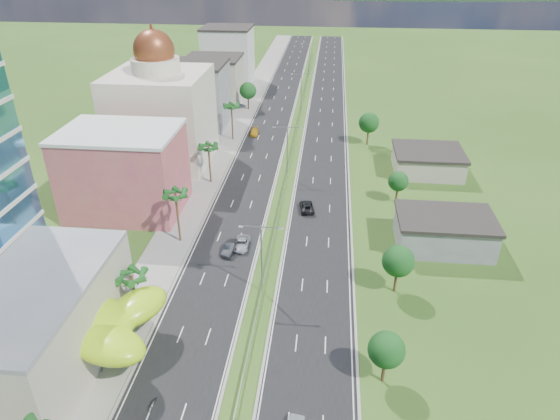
% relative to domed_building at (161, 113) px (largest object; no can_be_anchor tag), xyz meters
% --- Properties ---
extents(ground, '(500.00, 500.00, 0.00)m').
position_rel_domed_building_xyz_m(ground, '(28.00, -55.00, -11.35)').
color(ground, '#2D5119').
rests_on(ground, ground).
extents(road_left, '(11.00, 260.00, 0.04)m').
position_rel_domed_building_xyz_m(road_left, '(20.50, 35.00, -11.33)').
color(road_left, black).
rests_on(road_left, ground).
extents(road_right, '(11.00, 260.00, 0.04)m').
position_rel_domed_building_xyz_m(road_right, '(35.50, 35.00, -11.33)').
color(road_right, black).
rests_on(road_right, ground).
extents(sidewalk_left, '(7.00, 260.00, 0.12)m').
position_rel_domed_building_xyz_m(sidewalk_left, '(11.00, 35.00, -11.29)').
color(sidewalk_left, gray).
rests_on(sidewalk_left, ground).
extents(median_guardrail, '(0.10, 216.06, 0.76)m').
position_rel_domed_building_xyz_m(median_guardrail, '(28.00, 16.99, -10.74)').
color(median_guardrail, gray).
rests_on(median_guardrail, ground).
extents(streetlight_median_b, '(6.04, 0.25, 11.00)m').
position_rel_domed_building_xyz_m(streetlight_median_b, '(28.00, -45.00, -4.61)').
color(streetlight_median_b, gray).
rests_on(streetlight_median_b, ground).
extents(streetlight_median_c, '(6.04, 0.25, 11.00)m').
position_rel_domed_building_xyz_m(streetlight_median_c, '(28.00, -5.00, -4.61)').
color(streetlight_median_c, gray).
rests_on(streetlight_median_c, ground).
extents(streetlight_median_d, '(6.04, 0.25, 11.00)m').
position_rel_domed_building_xyz_m(streetlight_median_d, '(28.00, 40.00, -4.61)').
color(streetlight_median_d, gray).
rests_on(streetlight_median_d, ground).
extents(streetlight_median_e, '(6.04, 0.25, 11.00)m').
position_rel_domed_building_xyz_m(streetlight_median_e, '(28.00, 85.00, -4.61)').
color(streetlight_median_e, gray).
rests_on(streetlight_median_e, ground).
extents(lime_canopy, '(18.00, 15.00, 7.40)m').
position_rel_domed_building_xyz_m(lime_canopy, '(8.00, -59.00, -6.36)').
color(lime_canopy, '#ADE816').
rests_on(lime_canopy, ground).
extents(pink_shophouse, '(20.00, 15.00, 15.00)m').
position_rel_domed_building_xyz_m(pink_shophouse, '(0.00, -23.00, -3.85)').
color(pink_shophouse, '#B84B5E').
rests_on(pink_shophouse, ground).
extents(domed_building, '(20.00, 20.00, 28.70)m').
position_rel_domed_building_xyz_m(domed_building, '(0.00, 0.00, 0.00)').
color(domed_building, beige).
rests_on(domed_building, ground).
extents(midrise_grey, '(16.00, 15.00, 16.00)m').
position_rel_domed_building_xyz_m(midrise_grey, '(1.00, 25.00, -3.35)').
color(midrise_grey, gray).
rests_on(midrise_grey, ground).
extents(midrise_beige, '(16.00, 15.00, 13.00)m').
position_rel_domed_building_xyz_m(midrise_beige, '(1.00, 47.00, -4.85)').
color(midrise_beige, '#B4AC94').
rests_on(midrise_beige, ground).
extents(midrise_white, '(16.00, 15.00, 18.00)m').
position_rel_domed_building_xyz_m(midrise_white, '(1.00, 70.00, -2.35)').
color(midrise_white, silver).
rests_on(midrise_white, ground).
extents(shed_near, '(15.00, 10.00, 5.00)m').
position_rel_domed_building_xyz_m(shed_near, '(56.00, -30.00, -8.85)').
color(shed_near, gray).
rests_on(shed_near, ground).
extents(shed_far, '(14.00, 12.00, 4.40)m').
position_rel_domed_building_xyz_m(shed_far, '(58.00, -0.00, -9.15)').
color(shed_far, '#B4AC94').
rests_on(shed_far, ground).
extents(palm_tree_b, '(3.60, 3.60, 8.10)m').
position_rel_domed_building_xyz_m(palm_tree_b, '(12.50, -53.00, -4.29)').
color(palm_tree_b, '#47301C').
rests_on(palm_tree_b, ground).
extents(palm_tree_c, '(3.60, 3.60, 9.60)m').
position_rel_domed_building_xyz_m(palm_tree_c, '(12.50, -33.00, -2.85)').
color(palm_tree_c, '#47301C').
rests_on(palm_tree_c, ground).
extents(palm_tree_d, '(3.60, 3.60, 8.60)m').
position_rel_domed_building_xyz_m(palm_tree_d, '(12.50, -10.00, -3.81)').
color(palm_tree_d, '#47301C').
rests_on(palm_tree_d, ground).
extents(palm_tree_e, '(3.60, 3.60, 9.40)m').
position_rel_domed_building_xyz_m(palm_tree_e, '(12.50, 15.00, -3.05)').
color(palm_tree_e, '#47301C').
rests_on(palm_tree_e, ground).
extents(leafy_tree_lfar, '(4.90, 4.90, 8.05)m').
position_rel_domed_building_xyz_m(leafy_tree_lfar, '(12.50, 40.00, -5.78)').
color(leafy_tree_lfar, '#47301C').
rests_on(leafy_tree_lfar, ground).
extents(leafy_tree_ra, '(4.20, 4.20, 6.90)m').
position_rel_domed_building_xyz_m(leafy_tree_ra, '(44.00, -60.00, -6.58)').
color(leafy_tree_ra, '#47301C').
rests_on(leafy_tree_ra, ground).
extents(leafy_tree_rb, '(4.55, 4.55, 7.47)m').
position_rel_domed_building_xyz_m(leafy_tree_rb, '(47.00, -43.00, -6.18)').
color(leafy_tree_rb, '#47301C').
rests_on(leafy_tree_rb, ground).
extents(leafy_tree_rc, '(3.85, 3.85, 6.33)m').
position_rel_domed_building_xyz_m(leafy_tree_rc, '(50.00, -15.00, -6.98)').
color(leafy_tree_rc, '#47301C').
rests_on(leafy_tree_rc, ground).
extents(leafy_tree_rd, '(4.90, 4.90, 8.05)m').
position_rel_domed_building_xyz_m(leafy_tree_rd, '(46.00, 15.00, -5.78)').
color(leafy_tree_rd, '#47301C').
rests_on(leafy_tree_rd, ground).
extents(car_dark_left, '(2.11, 4.80, 1.53)m').
position_rel_domed_building_xyz_m(car_dark_left, '(21.43, -35.44, -10.55)').
color(car_dark_left, black).
rests_on(car_dark_left, road_left).
extents(car_silver_mid_left, '(2.38, 4.98, 1.37)m').
position_rel_domed_building_xyz_m(car_silver_mid_left, '(23.12, -33.88, -10.63)').
color(car_silver_mid_left, '#A4A6AC').
rests_on(car_silver_mid_left, road_left).
extents(car_yellow_far_left, '(2.33, 5.00, 1.41)m').
position_rel_domed_building_xyz_m(car_yellow_far_left, '(17.35, 19.02, -10.61)').
color(car_yellow_far_left, gold).
rests_on(car_yellow_far_left, road_left).
extents(car_dark_far_right, '(3.19, 5.53, 1.45)m').
position_rel_domed_building_xyz_m(car_dark_far_right, '(33.06, -20.05, -10.59)').
color(car_dark_far_right, black).
rests_on(car_dark_far_right, road_right).
extents(motorcycle, '(0.75, 1.95, 1.22)m').
position_rel_domed_building_xyz_m(motorcycle, '(18.86, -66.29, -10.70)').
color(motorcycle, black).
rests_on(motorcycle, road_left).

